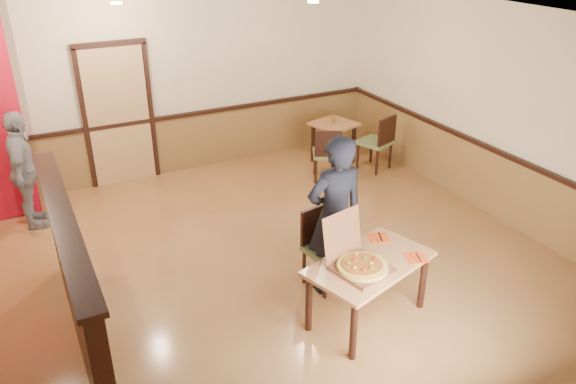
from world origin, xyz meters
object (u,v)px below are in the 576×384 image
(main_table, at_px, (369,271))
(pizza_box, at_px, (358,263))
(diner_chair, at_px, (324,244))
(passerby, at_px, (24,171))
(side_chair_left, at_px, (327,152))
(side_table, at_px, (334,133))
(diner, at_px, (335,216))
(side_chair_right, at_px, (379,140))
(condiment, at_px, (333,119))

(main_table, xyz_separation_m, pizza_box, (-0.17, -0.05, 0.17))
(diner_chair, height_order, passerby, passerby)
(side_chair_left, distance_m, side_table, 0.77)
(diner, distance_m, passerby, 4.14)
(main_table, height_order, pizza_box, pizza_box)
(passerby, bearing_deg, diner_chair, -128.06)
(side_table, relative_size, diner, 0.44)
(diner_chair, bearing_deg, pizza_box, -107.50)
(side_chair_left, height_order, side_table, side_chair_left)
(main_table, relative_size, side_chair_right, 1.55)
(main_table, bearing_deg, side_chair_right, 36.15)
(main_table, distance_m, diner, 0.70)
(diner, bearing_deg, side_chair_right, -132.60)
(side_chair_left, bearing_deg, diner, 87.74)
(side_chair_right, height_order, pizza_box, pizza_box)
(side_chair_right, xyz_separation_m, pizza_box, (-2.49, -3.14, 0.24))
(side_table, bearing_deg, side_chair_right, -52.37)
(side_chair_right, distance_m, diner, 3.44)
(diner_chair, height_order, diner, diner)
(diner, height_order, passerby, diner)
(passerby, bearing_deg, pizza_box, -136.06)
(side_chair_left, height_order, condiment, side_chair_left)
(diner, relative_size, condiment, 12.68)
(side_chair_left, relative_size, passerby, 0.55)
(side_chair_right, bearing_deg, side_table, -72.59)
(diner, xyz_separation_m, condiment, (1.84, 3.07, -0.15))
(diner, distance_m, condiment, 3.58)
(diner_chair, height_order, side_chair_left, diner_chair)
(diner_chair, height_order, condiment, diner_chair)
(main_table, relative_size, side_table, 1.82)
(condiment, bearing_deg, diner_chair, -122.60)
(main_table, xyz_separation_m, diner, (-0.03, 0.62, 0.32))
(diner, xyz_separation_m, passerby, (-2.82, 3.03, -0.11))
(condiment, bearing_deg, side_table, 25.92)
(main_table, relative_size, diner_chair, 1.60)
(main_table, bearing_deg, pizza_box, 179.16)
(side_chair_right, distance_m, side_table, 0.78)
(main_table, xyz_separation_m, side_table, (1.84, 3.71, -0.06))
(main_table, xyz_separation_m, passerby, (-2.85, 3.64, 0.21))
(main_table, bearing_deg, side_chair_left, 49.24)
(diner, relative_size, pizza_box, 2.71)
(diner_chair, xyz_separation_m, passerby, (-2.78, 2.88, 0.30))
(side_chair_left, distance_m, pizza_box, 3.51)
(diner_chair, distance_m, side_table, 3.51)
(main_table, xyz_separation_m, side_chair_right, (2.32, 3.09, -0.07))
(main_table, height_order, diner, diner)
(diner_chair, xyz_separation_m, diner, (0.04, -0.14, 0.41))
(passerby, bearing_deg, main_table, -134.00)
(diner_chair, xyz_separation_m, side_table, (1.91, 2.95, 0.02))
(side_chair_left, xyz_separation_m, passerby, (-4.21, 0.54, 0.32))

